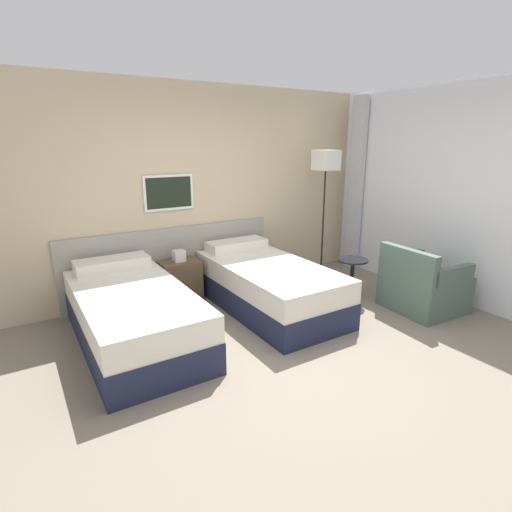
% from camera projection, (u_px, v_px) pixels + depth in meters
% --- Properties ---
extents(ground_plane, '(16.00, 16.00, 0.00)m').
position_uv_depth(ground_plane, '(303.00, 359.00, 3.77)').
color(ground_plane, slate).
extents(wall_headboard, '(10.00, 0.10, 2.70)m').
position_uv_depth(wall_headboard, '(197.00, 196.00, 5.25)').
color(wall_headboard, '#C6B28E').
rests_on(wall_headboard, ground_plane).
extents(wall_window, '(0.21, 4.75, 2.70)m').
position_uv_depth(wall_window, '(481.00, 198.00, 4.71)').
color(wall_window, white).
rests_on(wall_window, ground_plane).
extents(bed_near_door, '(1.01, 2.05, 0.70)m').
position_uv_depth(bed_near_door, '(133.00, 315.00, 4.04)').
color(bed_near_door, '#1E233D').
rests_on(bed_near_door, ground_plane).
extents(bed_near_window, '(1.01, 2.05, 0.70)m').
position_uv_depth(bed_near_window, '(268.00, 285.00, 4.87)').
color(bed_near_window, '#1E233D').
rests_on(bed_near_window, ground_plane).
extents(nightstand, '(0.49, 0.34, 0.67)m').
position_uv_depth(nightstand, '(180.00, 280.00, 5.11)').
color(nightstand, brown).
rests_on(nightstand, ground_plane).
extents(floor_lamp, '(0.30, 0.30, 1.87)m').
position_uv_depth(floor_lamp, '(326.00, 168.00, 5.59)').
color(floor_lamp, black).
rests_on(floor_lamp, ground_plane).
extents(side_table, '(0.38, 0.38, 0.55)m').
position_uv_depth(side_table, '(352.00, 272.00, 5.08)').
color(side_table, black).
rests_on(side_table, ground_plane).
extents(armchair, '(0.82, 0.84, 0.80)m').
position_uv_depth(armchair, '(423.00, 287.00, 4.83)').
color(armchair, '#4C6056').
rests_on(armchair, ground_plane).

